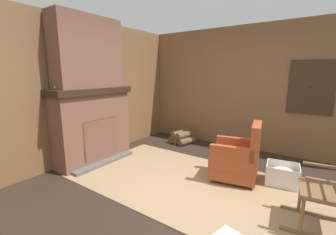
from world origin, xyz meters
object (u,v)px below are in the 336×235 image
Objects in this scene: oil_lamp_vase at (58,84)px; storage_case at (105,83)px; armchair at (238,159)px; firewood_stack at (182,138)px; rocking_chair at (331,195)px; laundry_basket at (282,175)px.

storage_case is at bearing 89.99° from oil_lamp_vase.
armchair is 2.07m from firewood_stack.
rocking_chair is at bearing -3.29° from storage_case.
rocking_chair is (1.16, -0.58, 0.07)m from armchair.
laundry_basket is 3.77m from oil_lamp_vase.
storage_case reaches higher than armchair.
storage_case is (-2.55, -0.37, 1.12)m from armchair.
laundry_basket is (0.60, 0.26, -0.19)m from armchair.
firewood_stack is at bearing 61.03° from storage_case.
oil_lamp_vase reaches higher than firewood_stack.
storage_case reaches higher than laundry_basket.
armchair is 3.34× the size of storage_case.
oil_lamp_vase is at bearing -90.01° from storage_case.
storage_case is (-3.71, 0.21, 1.05)m from rocking_chair.
laundry_basket is at bearing -63.67° from rocking_chair.
firewood_stack is at bearing -45.34° from armchair.
storage_case is (-0.84, -1.52, 1.33)m from firewood_stack.
oil_lamp_vase is 0.90× the size of storage_case.
oil_lamp_vase is (-2.55, -1.33, 1.13)m from armchair.
armchair is 1.86× the size of laundry_basket.
firewood_stack is 1.14× the size of laundry_basket.
rocking_chair reaches higher than armchair.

